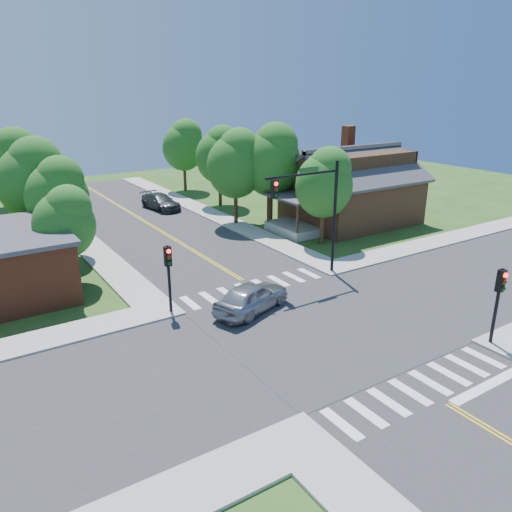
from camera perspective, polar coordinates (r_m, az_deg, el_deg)
ground at (r=25.41m, az=7.38°, el=-8.16°), size 100.00×100.00×0.00m
road_ns at (r=25.40m, az=7.38°, el=-8.12°), size 10.00×90.00×0.04m
road_ew at (r=25.39m, az=7.38°, el=-8.11°), size 90.00×10.00×0.04m
intersection_patch at (r=25.41m, az=7.38°, el=-8.16°), size 10.20×10.20×0.06m
sidewalk_ne at (r=46.40m, az=9.86°, el=4.50°), size 40.00×40.00×0.14m
crosswalk_north at (r=29.90m, az=-0.26°, el=-3.55°), size 8.85×2.00×0.01m
crosswalk_south at (r=21.72m, az=18.25°, el=-14.05°), size 8.85×2.00×0.01m
centerline at (r=25.39m, az=7.38°, el=-8.07°), size 0.30×90.00×0.01m
stop_bar at (r=22.91m, az=25.09°, el=-13.26°), size 4.60×0.45×0.09m
signal_mast_ne at (r=30.16m, az=6.66°, el=6.12°), size 5.30×0.42×7.20m
signal_pole_se at (r=25.07m, az=26.05°, el=-3.76°), size 0.34×0.42×3.80m
signal_pole_nw at (r=26.01m, az=-9.96°, el=-1.22°), size 0.34×0.42×3.80m
house_ne at (r=44.09m, az=10.80°, el=8.02°), size 13.05×8.80×7.11m
tree_e_a at (r=37.20m, az=7.94°, el=8.47°), size 4.32×4.10×7.34m
tree_e_b at (r=42.46m, az=1.89°, el=11.10°), size 5.07×4.82×8.62m
tree_e_c at (r=49.33m, az=-4.11°, el=11.61°), size 4.63×4.39×7.86m
tree_e_d at (r=57.09m, az=-8.20°, el=12.55°), size 4.67×4.44×7.95m
tree_w_a at (r=31.23m, az=-20.95°, el=3.81°), size 3.60×3.42×6.12m
tree_w_b at (r=38.20m, az=-24.06°, el=8.20°), size 4.85×4.61×8.25m
tree_w_c at (r=46.10m, az=-25.90°, el=9.62°), size 4.89×4.65×8.32m
tree_w_d at (r=54.57m, az=-26.76°, el=9.74°), size 4.09×3.88×6.95m
tree_house at (r=42.27m, az=-2.26°, el=10.68°), size 4.82×4.58×8.19m
tree_bldg at (r=36.28m, az=-21.70°, el=6.81°), size 4.19×3.98×7.13m
car_silver at (r=26.59m, az=-0.51°, el=-4.77°), size 4.91×5.96×1.62m
car_dgrey at (r=49.22m, az=-10.84°, el=6.08°), size 3.36×5.60×1.47m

